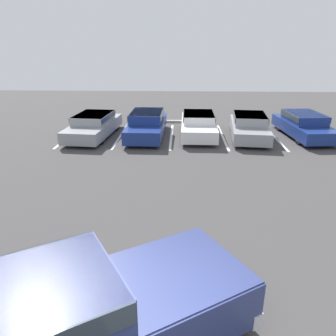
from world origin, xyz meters
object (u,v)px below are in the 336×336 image
object	(u,v)px
parked_sedan_c	(198,124)
parked_sedan_d	(249,125)
pickup_truck	(66,326)
parked_sedan_e	(304,124)
wheel_stop_curb	(170,121)
parked_sedan_a	(94,124)
parked_sedan_b	(147,123)

from	to	relation	value
parked_sedan_c	parked_sedan_d	size ratio (longest dim) A/B	1.02
pickup_truck	parked_sedan_e	distance (m)	15.62
parked_sedan_d	parked_sedan_e	bearing A→B (deg)	102.13
parked_sedan_d	pickup_truck	bearing A→B (deg)	-15.63
parked_sedan_c	parked_sedan_e	size ratio (longest dim) A/B	0.99
wheel_stop_curb	parked_sedan_c	bearing A→B (deg)	-61.28
parked_sedan_a	parked_sedan_e	bearing A→B (deg)	97.00
parked_sedan_a	parked_sedan_e	world-z (taller)	parked_sedan_e
parked_sedan_e	parked_sedan_d	bearing A→B (deg)	-88.90
wheel_stop_curb	parked_sedan_d	bearing A→B (deg)	-37.93
wheel_stop_curb	parked_sedan_e	bearing A→B (deg)	-22.67
parked_sedan_b	parked_sedan_e	distance (m)	8.16
parked_sedan_e	parked_sedan_a	bearing A→B (deg)	-93.33
parked_sedan_c	parked_sedan_d	bearing A→B (deg)	83.16
pickup_truck	parked_sedan_a	xyz separation A→B (m)	(-2.91, 13.05, -0.22)
pickup_truck	wheel_stop_curb	xyz separation A→B (m)	(0.96, 16.35, -0.78)
parked_sedan_c	parked_sedan_d	distance (m)	2.62
parked_sedan_b	wheel_stop_curb	distance (m)	3.42
pickup_truck	parked_sedan_e	world-z (taller)	pickup_truck
parked_sedan_b	parked_sedan_e	bearing A→B (deg)	92.79
pickup_truck	parked_sedan_e	bearing A→B (deg)	27.83
parked_sedan_c	wheel_stop_curb	bearing A→B (deg)	-150.41
parked_sedan_e	pickup_truck	bearing A→B (deg)	-36.07
parked_sedan_a	parked_sedan_c	world-z (taller)	parked_sedan_a
parked_sedan_b	wheel_stop_curb	size ratio (longest dim) A/B	2.90
parked_sedan_b	parked_sedan_c	xyz separation A→B (m)	(2.70, 0.27, -0.05)
parked_sedan_d	parked_sedan_e	distance (m)	2.89
parked_sedan_c	wheel_stop_curb	world-z (taller)	parked_sedan_c
pickup_truck	parked_sedan_c	size ratio (longest dim) A/B	1.30
parked_sedan_c	parked_sedan_e	distance (m)	5.46
pickup_truck	parked_sedan_a	size ratio (longest dim) A/B	1.26
parked_sedan_d	wheel_stop_curb	distance (m)	5.34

